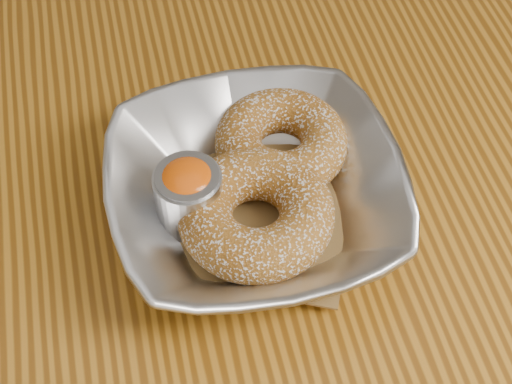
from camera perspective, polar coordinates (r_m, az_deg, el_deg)
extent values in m
cube|color=#8F5916|center=(0.61, 9.50, -3.82)|extent=(1.20, 0.80, 0.04)
imported|color=#BBBDC2|center=(0.57, 0.00, -0.21)|extent=(0.22, 0.22, 0.05)
cube|color=olive|center=(0.59, 0.00, -1.25)|extent=(0.19, 0.19, 0.00)
torus|color=#93591B|center=(0.61, 1.84, 3.67)|extent=(0.13, 0.13, 0.04)
torus|color=#93591B|center=(0.56, 0.00, -1.58)|extent=(0.13, 0.13, 0.04)
cylinder|color=#BBBDC2|center=(0.57, -4.88, -0.45)|extent=(0.05, 0.05, 0.05)
cylinder|color=gray|center=(0.57, -4.91, -0.20)|extent=(0.05, 0.05, 0.04)
ellipsoid|color=#F65607|center=(0.55, -5.02, 0.74)|extent=(0.04, 0.04, 0.03)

